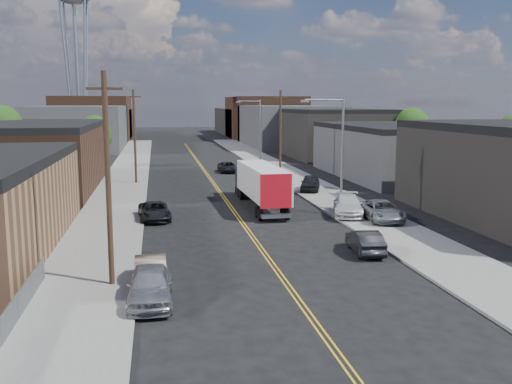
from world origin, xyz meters
name	(u,v)px	position (x,y,z in m)	size (l,w,h in m)	color
ground	(202,167)	(0.00, 60.00, 0.00)	(260.00, 260.00, 0.00)	black
centerline	(213,182)	(0.00, 45.00, 0.01)	(0.32, 120.00, 0.01)	gold
sidewalk_left	(124,183)	(-9.50, 45.00, 0.07)	(5.00, 140.00, 0.15)	slate
sidewalk_right	(297,179)	(9.50, 45.00, 0.07)	(5.00, 140.00, 0.15)	slate
warehouse_brown	(36,155)	(-18.00, 44.00, 3.30)	(12.00, 26.00, 6.60)	#44291B
industrial_right_b	(399,151)	(22.00, 46.00, 3.05)	(14.00, 24.00, 6.10)	#363639
industrial_right_c	(332,133)	(22.00, 72.00, 3.80)	(14.00, 22.00, 7.60)	black
skyline_left_a	(80,127)	(-20.00, 95.00, 4.00)	(16.00, 30.00, 8.00)	#363639
skyline_right_a	(288,126)	(20.00, 95.00, 4.00)	(16.00, 30.00, 8.00)	#363639
skyline_left_b	(94,119)	(-20.00, 120.00, 5.00)	(16.00, 26.00, 10.00)	#44291B
skyline_right_b	(264,118)	(20.00, 120.00, 5.00)	(16.00, 26.00, 10.00)	#44291B
skyline_left_c	(102,122)	(-20.00, 140.00, 3.50)	(16.00, 40.00, 7.00)	black
skyline_right_c	(251,121)	(20.00, 140.00, 3.50)	(16.00, 40.00, 7.00)	black
streetlight_near	(337,146)	(7.60, 25.00, 5.33)	(3.39, 0.25, 9.00)	gray
streetlight_far	(257,127)	(7.60, 60.00, 5.33)	(3.39, 0.25, 9.00)	gray
utility_pole_left_near	(108,179)	(-8.20, 10.00, 5.14)	(1.60, 0.26, 10.00)	black
utility_pole_left_far	(135,136)	(-8.20, 45.00, 5.14)	(1.60, 0.26, 10.00)	black
utility_pole_right	(280,133)	(8.20, 48.00, 5.14)	(1.60, 0.26, 10.00)	black
chainlink_fence	(1,332)	(-11.50, 3.50, 0.66)	(0.05, 16.00, 1.22)	slate
tree_left_mid	(1,129)	(-23.94, 55.00, 5.48)	(5.10, 5.04, 8.37)	black
tree_left_far	(95,133)	(-13.94, 62.00, 4.57)	(4.35, 4.20, 6.97)	black
tree_right_far	(412,127)	(30.06, 60.00, 5.18)	(4.85, 4.76, 7.91)	black
semi_truck	(260,183)	(2.41, 29.55, 2.01)	(2.64, 13.61, 3.54)	silver
car_left_a	(150,285)	(-6.40, 7.39, 0.81)	(1.90, 4.73, 1.61)	#939598
car_left_b	(151,273)	(-6.40, 9.66, 0.69)	(1.46, 4.18, 1.38)	#817054
car_left_c	(154,211)	(-6.25, 25.36, 0.66)	(2.19, 4.75, 1.32)	black
car_right_oncoming	(365,242)	(5.72, 13.75, 0.68)	(1.44, 4.12, 1.36)	black
car_right_lot_a	(382,211)	(9.98, 21.69, 0.86)	(2.36, 5.11, 1.42)	#9A9E9F
car_right_lot_b	(348,205)	(8.20, 24.00, 0.90)	(2.10, 5.16, 1.50)	silver
car_right_lot_c	(310,183)	(8.64, 36.36, 0.90)	(1.77, 4.39, 1.49)	black
car_ahead_truck	(228,167)	(2.72, 53.51, 0.65)	(2.15, 4.66, 1.30)	black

